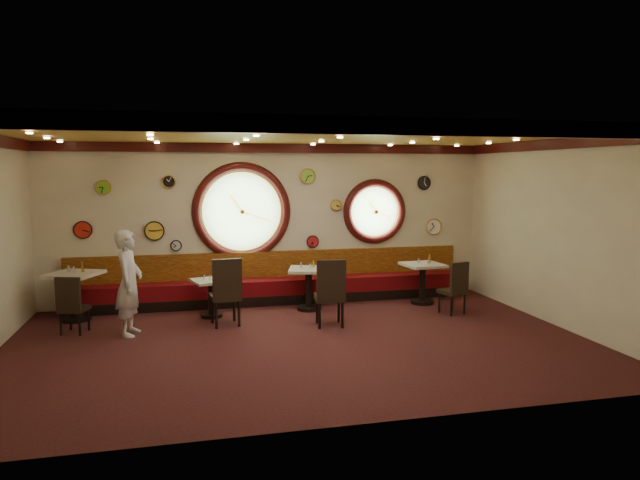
# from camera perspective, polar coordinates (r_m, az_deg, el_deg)

# --- Properties ---
(floor) EXTENTS (9.00, 6.00, 0.00)m
(floor) POSITION_cam_1_polar(r_m,az_deg,el_deg) (9.05, -1.97, -10.16)
(floor) COLOR #321016
(floor) RESTS_ON ground
(ceiling) EXTENTS (9.00, 6.00, 0.02)m
(ceiling) POSITION_cam_1_polar(r_m,az_deg,el_deg) (8.67, -2.06, 10.49)
(ceiling) COLOR gold
(ceiling) RESTS_ON wall_back
(wall_back) EXTENTS (9.00, 0.02, 3.20)m
(wall_back) POSITION_cam_1_polar(r_m,az_deg,el_deg) (11.66, -4.87, 1.70)
(wall_back) COLOR beige
(wall_back) RESTS_ON floor
(wall_front) EXTENTS (9.00, 0.02, 3.20)m
(wall_front) POSITION_cam_1_polar(r_m,az_deg,el_deg) (5.84, 3.71, -3.56)
(wall_front) COLOR beige
(wall_front) RESTS_ON floor
(wall_right) EXTENTS (0.02, 6.00, 3.20)m
(wall_right) POSITION_cam_1_polar(r_m,az_deg,el_deg) (10.55, 22.72, 0.63)
(wall_right) COLOR beige
(wall_right) RESTS_ON floor
(molding_back) EXTENTS (9.00, 0.10, 0.18)m
(molding_back) POSITION_cam_1_polar(r_m,az_deg,el_deg) (11.57, -4.92, 9.14)
(molding_back) COLOR #360A09
(molding_back) RESTS_ON wall_back
(molding_front) EXTENTS (9.00, 0.10, 0.18)m
(molding_front) POSITION_cam_1_polar(r_m,az_deg,el_deg) (5.80, 3.69, 11.35)
(molding_front) COLOR #360A09
(molding_front) RESTS_ON wall_back
(molding_right) EXTENTS (0.10, 6.00, 0.18)m
(molding_right) POSITION_cam_1_polar(r_m,az_deg,el_deg) (10.48, 22.89, 8.86)
(molding_right) COLOR #360A09
(molding_right) RESTS_ON wall_back
(banquette_base) EXTENTS (8.00, 0.55, 0.20)m
(banquette_base) POSITION_cam_1_polar(r_m,az_deg,el_deg) (11.62, -4.60, -5.81)
(banquette_base) COLOR black
(banquette_base) RESTS_ON floor
(banquette_seat) EXTENTS (8.00, 0.55, 0.30)m
(banquette_seat) POSITION_cam_1_polar(r_m,az_deg,el_deg) (11.57, -4.61, -4.61)
(banquette_seat) COLOR #57070D
(banquette_seat) RESTS_ON banquette_base
(banquette_back) EXTENTS (8.00, 0.10, 0.55)m
(banquette_back) POSITION_cam_1_polar(r_m,az_deg,el_deg) (11.71, -4.79, -2.48)
(banquette_back) COLOR #621507
(banquette_back) RESTS_ON wall_back
(porthole_left_glass) EXTENTS (1.66, 0.02, 1.66)m
(porthole_left_glass) POSITION_cam_1_polar(r_m,az_deg,el_deg) (11.56, -7.83, 2.85)
(porthole_left_glass) COLOR #8EBC71
(porthole_left_glass) RESTS_ON wall_back
(porthole_left_frame) EXTENTS (1.98, 0.18, 1.98)m
(porthole_left_frame) POSITION_cam_1_polar(r_m,az_deg,el_deg) (11.55, -7.82, 2.85)
(porthole_left_frame) COLOR #360A09
(porthole_left_frame) RESTS_ON wall_back
(porthole_left_ring) EXTENTS (1.61, 0.03, 1.61)m
(porthole_left_ring) POSITION_cam_1_polar(r_m,az_deg,el_deg) (11.52, -7.81, 2.84)
(porthole_left_ring) COLOR gold
(porthole_left_ring) RESTS_ON wall_back
(porthole_right_glass) EXTENTS (1.10, 0.02, 1.10)m
(porthole_right_glass) POSITION_cam_1_polar(r_m,az_deg,el_deg) (12.15, 5.45, 2.85)
(porthole_right_glass) COLOR #8EBC71
(porthole_right_glass) RESTS_ON wall_back
(porthole_right_frame) EXTENTS (1.38, 0.18, 1.38)m
(porthole_right_frame) POSITION_cam_1_polar(r_m,az_deg,el_deg) (12.14, 5.47, 2.84)
(porthole_right_frame) COLOR #360A09
(porthole_right_frame) RESTS_ON wall_back
(porthole_right_ring) EXTENTS (1.09, 0.03, 1.09)m
(porthole_right_ring) POSITION_cam_1_polar(r_m,az_deg,el_deg) (12.11, 5.52, 2.83)
(porthole_right_ring) COLOR gold
(porthole_right_ring) RESTS_ON wall_back
(wall_clock_0) EXTENTS (0.22, 0.03, 0.22)m
(wall_clock_0) POSITION_cam_1_polar(r_m,az_deg,el_deg) (11.86, 1.61, 3.50)
(wall_clock_0) COLOR gold
(wall_clock_0) RESTS_ON wall_back
(wall_clock_1) EXTENTS (0.30, 0.03, 0.30)m
(wall_clock_1) POSITION_cam_1_polar(r_m,az_deg,el_deg) (11.70, -1.24, 6.40)
(wall_clock_1) COLOR #8EE146
(wall_clock_1) RESTS_ON wall_back
(wall_clock_2) EXTENTS (0.32, 0.03, 0.32)m
(wall_clock_2) POSITION_cam_1_polar(r_m,az_deg,el_deg) (11.66, -22.62, 0.94)
(wall_clock_2) COLOR red
(wall_clock_2) RESTS_ON wall_back
(wall_clock_3) EXTENTS (0.24, 0.03, 0.24)m
(wall_clock_3) POSITION_cam_1_polar(r_m,az_deg,el_deg) (11.82, -0.75, -0.16)
(wall_clock_3) COLOR red
(wall_clock_3) RESTS_ON wall_back
(wall_clock_4) EXTENTS (0.26, 0.03, 0.26)m
(wall_clock_4) POSITION_cam_1_polar(r_m,az_deg,el_deg) (11.56, -20.85, 4.95)
(wall_clock_4) COLOR #70BE26
(wall_clock_4) RESTS_ON wall_back
(wall_clock_5) EXTENTS (0.20, 0.03, 0.20)m
(wall_clock_5) POSITION_cam_1_polar(r_m,az_deg,el_deg) (11.55, -14.20, -0.54)
(wall_clock_5) COLOR silver
(wall_clock_5) RESTS_ON wall_back
(wall_clock_6) EXTENTS (0.36, 0.03, 0.36)m
(wall_clock_6) POSITION_cam_1_polar(r_m,az_deg,el_deg) (11.53, -16.23, 0.88)
(wall_clock_6) COLOR yellow
(wall_clock_6) RESTS_ON wall_back
(wall_clock_7) EXTENTS (0.34, 0.03, 0.34)m
(wall_clock_7) POSITION_cam_1_polar(r_m,az_deg,el_deg) (12.64, 11.29, 1.31)
(wall_clock_7) COLOR white
(wall_clock_7) RESTS_ON wall_back
(wall_clock_8) EXTENTS (0.28, 0.03, 0.28)m
(wall_clock_8) POSITION_cam_1_polar(r_m,az_deg,el_deg) (12.49, 10.35, 5.63)
(wall_clock_8) COLOR black
(wall_clock_8) RESTS_ON wall_back
(wall_clock_9) EXTENTS (0.24, 0.03, 0.24)m
(wall_clock_9) POSITION_cam_1_polar(r_m,az_deg,el_deg) (11.46, -14.88, 5.65)
(wall_clock_9) COLOR black
(wall_clock_9) RESTS_ON wall_back
(table_a) EXTENTS (1.05, 1.05, 0.87)m
(table_a) POSITION_cam_1_polar(r_m,az_deg,el_deg) (11.05, -23.29, -4.65)
(table_a) COLOR black
(table_a) RESTS_ON floor
(table_b) EXTENTS (0.78, 0.78, 0.69)m
(table_b) POSITION_cam_1_polar(r_m,az_deg,el_deg) (10.63, -10.84, -5.27)
(table_b) COLOR black
(table_b) RESTS_ON floor
(table_c) EXTENTS (0.90, 0.90, 0.81)m
(table_c) POSITION_cam_1_polar(r_m,az_deg,el_deg) (10.96, -1.14, -4.38)
(table_c) COLOR black
(table_c) RESTS_ON floor
(table_d) EXTENTS (0.81, 0.81, 0.81)m
(table_d) POSITION_cam_1_polar(r_m,az_deg,el_deg) (11.66, 10.22, -3.79)
(table_d) COLOR black
(table_d) RESTS_ON floor
(chair_a) EXTENTS (0.50, 0.50, 0.60)m
(chair_a) POSITION_cam_1_polar(r_m,az_deg,el_deg) (10.16, -23.62, -5.64)
(chair_a) COLOR black
(chair_a) RESTS_ON floor
(chair_b) EXTENTS (0.56, 0.56, 0.74)m
(chair_b) POSITION_cam_1_polar(r_m,az_deg,el_deg) (9.88, -9.37, -4.72)
(chair_b) COLOR black
(chair_b) RESTS_ON floor
(chair_c) EXTENTS (0.54, 0.54, 0.73)m
(chair_c) POSITION_cam_1_polar(r_m,az_deg,el_deg) (9.70, 1.05, -4.87)
(chair_c) COLOR black
(chair_c) RESTS_ON floor
(chair_d) EXTENTS (0.52, 0.52, 0.61)m
(chair_d) POSITION_cam_1_polar(r_m,az_deg,el_deg) (10.88, 13.42, -4.35)
(chair_d) COLOR black
(chair_d) RESTS_ON floor
(condiment_a_salt) EXTENTS (0.04, 0.04, 0.11)m
(condiment_a_salt) POSITION_cam_1_polar(r_m,az_deg,el_deg) (11.09, -23.84, -2.64)
(condiment_a_salt) COLOR silver
(condiment_a_salt) RESTS_ON table_a
(condiment_b_salt) EXTENTS (0.03, 0.03, 0.09)m
(condiment_b_salt) POSITION_cam_1_polar(r_m,az_deg,el_deg) (10.60, -11.51, -3.66)
(condiment_b_salt) COLOR silver
(condiment_b_salt) RESTS_ON table_b
(condiment_c_salt) EXTENTS (0.04, 0.04, 0.11)m
(condiment_c_salt) POSITION_cam_1_polar(r_m,az_deg,el_deg) (10.92, -1.92, -2.52)
(condiment_c_salt) COLOR silver
(condiment_c_salt) RESTS_ON table_c
(condiment_d_salt) EXTENTS (0.03, 0.03, 0.10)m
(condiment_d_salt) POSITION_cam_1_polar(r_m,az_deg,el_deg) (11.65, 9.84, -2.05)
(condiment_d_salt) COLOR silver
(condiment_d_salt) RESTS_ON table_d
(condiment_a_pepper) EXTENTS (0.04, 0.04, 0.11)m
(condiment_a_pepper) POSITION_cam_1_polar(r_m,az_deg,el_deg) (10.96, -23.37, -2.75)
(condiment_a_pepper) COLOR silver
(condiment_a_pepper) RESTS_ON table_a
(condiment_b_pepper) EXTENTS (0.03, 0.03, 0.09)m
(condiment_b_pepper) POSITION_cam_1_polar(r_m,az_deg,el_deg) (10.52, -10.94, -3.73)
(condiment_b_pepper) COLOR silver
(condiment_b_pepper) RESTS_ON table_b
(condiment_c_pepper) EXTENTS (0.03, 0.03, 0.09)m
(condiment_c_pepper) POSITION_cam_1_polar(r_m,az_deg,el_deg) (10.90, -0.96, -2.61)
(condiment_c_pepper) COLOR silver
(condiment_c_pepper) RESTS_ON table_c
(condiment_d_pepper) EXTENTS (0.04, 0.04, 0.11)m
(condiment_d_pepper) POSITION_cam_1_polar(r_m,az_deg,el_deg) (11.54, 10.79, -2.12)
(condiment_d_pepper) COLOR silver
(condiment_d_pepper) RESTS_ON table_d
(condiment_a_bottle) EXTENTS (0.06, 0.06, 0.18)m
(condiment_a_bottle) POSITION_cam_1_polar(r_m,az_deg,el_deg) (10.98, -22.64, -2.49)
(condiment_a_bottle) COLOR gold
(condiment_a_bottle) RESTS_ON table_a
(condiment_b_bottle) EXTENTS (0.06, 0.06, 0.18)m
(condiment_b_bottle) POSITION_cam_1_polar(r_m,az_deg,el_deg) (10.64, -10.15, -3.34)
(condiment_b_bottle) COLOR gold
(condiment_b_bottle) RESTS_ON table_b
(condiment_c_bottle) EXTENTS (0.04, 0.04, 0.14)m
(condiment_c_bottle) POSITION_cam_1_polar(r_m,az_deg,el_deg) (10.99, -0.63, -2.39)
(condiment_c_bottle) COLOR gold
(condiment_c_bottle) RESTS_ON table_c
(condiment_d_bottle) EXTENTS (0.05, 0.05, 0.18)m
(condiment_d_bottle) POSITION_cam_1_polar(r_m,az_deg,el_deg) (11.69, 10.88, -1.84)
(condiment_d_bottle) COLOR gold
(condiment_d_bottle) RESTS_ON table_d
(waiter) EXTENTS (0.51, 0.69, 1.72)m
(waiter) POSITION_cam_1_polar(r_m,az_deg,el_deg) (9.72, -18.56, -4.09)
(waiter) COLOR silver
(waiter) RESTS_ON floor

